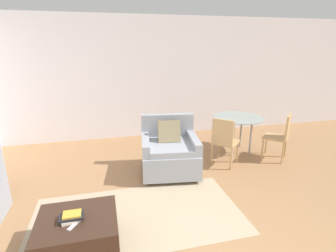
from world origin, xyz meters
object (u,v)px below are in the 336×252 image
armchair (170,152)px  dining_table (238,121)px  book_stack (71,217)px  tv_remote_primary (73,226)px  dining_chair_near_right (281,134)px  dining_chair_near_left (224,139)px  ottoman (78,233)px

armchair → dining_table: size_ratio=1.04×
armchair → book_stack: armchair is taller
armchair → tv_remote_primary: size_ratio=7.26×
armchair → dining_chair_near_right: (2.16, 0.00, 0.15)m
tv_remote_primary → dining_chair_near_left: 2.91m
dining_table → dining_chair_near_left: bearing=-135.0°
armchair → tv_remote_primary: armchair is taller
book_stack → dining_table: 3.68m
ottoman → tv_remote_primary: bearing=-101.2°
armchair → dining_chair_near_left: 1.01m
book_stack → dining_table: (3.01, 2.12, 0.21)m
tv_remote_primary → dining_table: dining_table is taller
dining_table → dining_chair_near_right: bearing=-45.0°
armchair → dining_table: bearing=20.3°
dining_table → dining_chair_near_left: size_ratio=1.11×
armchair → book_stack: bearing=-133.0°
dining_table → dining_chair_near_left: (-0.58, -0.58, -0.12)m
book_stack → tv_remote_primary: (0.02, -0.11, -0.03)m
dining_chair_near_left → armchair: bearing=-179.9°
book_stack → dining_table: bearing=35.1°
dining_chair_near_left → tv_remote_primary: bearing=-145.7°
book_stack → dining_chair_near_left: (2.43, 1.54, 0.09)m
tv_remote_primary → dining_chair_near_right: 3.93m
dining_table → dining_chair_near_left: 0.83m
tv_remote_primary → dining_chair_near_right: size_ratio=0.16×
dining_table → dining_chair_near_right: size_ratio=1.11×
tv_remote_primary → dining_chair_near_left: bearing=34.3°
dining_table → tv_remote_primary: bearing=-143.3°
book_stack → ottoman: bearing=15.1°
ottoman → dining_chair_near_left: bearing=32.6°
book_stack → dining_chair_near_right: dining_chair_near_right is taller
tv_remote_primary → dining_chair_near_right: dining_chair_near_right is taller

